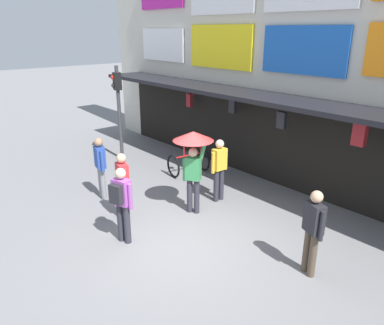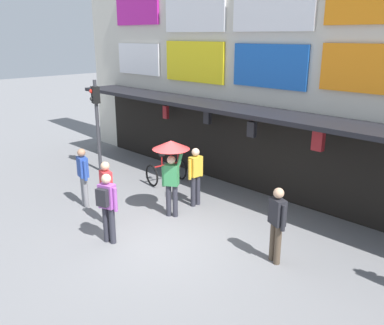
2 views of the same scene
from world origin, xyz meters
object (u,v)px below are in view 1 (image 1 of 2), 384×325
(pedestrian_in_red, at_px, (123,184))
(pedestrian_in_yellow, at_px, (313,228))
(pedestrian_in_green, at_px, (219,167))
(pedestrian_with_umbrella, at_px, (193,149))
(bicycle_parked, at_px, (189,162))
(pedestrian_in_blue, at_px, (100,165))
(pedestrian_in_black, at_px, (121,200))
(traffic_light_near, at_px, (118,98))

(pedestrian_in_red, height_order, pedestrian_in_yellow, same)
(pedestrian_in_red, xyz_separation_m, pedestrian_in_green, (0.68, 2.46, 0.00))
(pedestrian_in_red, xyz_separation_m, pedestrian_with_umbrella, (0.75, 1.50, 0.69))
(bicycle_parked, distance_m, pedestrian_with_umbrella, 2.89)
(pedestrian_in_red, relative_size, pedestrian_with_umbrella, 0.81)
(pedestrian_in_red, distance_m, pedestrian_in_green, 2.55)
(pedestrian_in_blue, height_order, pedestrian_in_green, same)
(pedestrian_in_red, xyz_separation_m, pedestrian_in_black, (0.81, -0.52, 0.04))
(pedestrian_in_black, bearing_deg, pedestrian_with_umbrella, 91.67)
(bicycle_parked, bearing_deg, pedestrian_with_umbrella, -38.06)
(traffic_light_near, relative_size, pedestrian_in_yellow, 1.90)
(pedestrian_in_red, height_order, pedestrian_in_black, same)
(pedestrian_in_red, height_order, pedestrian_with_umbrella, pedestrian_with_umbrella)
(traffic_light_near, height_order, pedestrian_in_green, traffic_light_near)
(pedestrian_in_blue, bearing_deg, bicycle_parked, 86.56)
(pedestrian_with_umbrella, relative_size, pedestrian_in_blue, 1.24)
(pedestrian_in_red, relative_size, pedestrian_in_black, 1.00)
(pedestrian_in_red, relative_size, pedestrian_in_yellow, 1.00)
(bicycle_parked, bearing_deg, traffic_light_near, -161.45)
(pedestrian_with_umbrella, distance_m, pedestrian_in_green, 1.19)
(traffic_light_near, bearing_deg, pedestrian_in_red, -29.89)
(traffic_light_near, height_order, pedestrian_with_umbrella, traffic_light_near)
(pedestrian_in_blue, bearing_deg, pedestrian_with_umbrella, 30.06)
(pedestrian_in_red, height_order, pedestrian_in_blue, same)
(pedestrian_in_green, relative_size, pedestrian_in_black, 1.00)
(bicycle_parked, xyz_separation_m, pedestrian_in_yellow, (5.30, -1.60, 0.55))
(pedestrian_in_black, distance_m, pedestrian_in_yellow, 3.78)
(bicycle_parked, xyz_separation_m, pedestrian_in_blue, (-0.17, -2.90, 0.55))
(traffic_light_near, bearing_deg, bicycle_parked, 18.55)
(traffic_light_near, bearing_deg, pedestrian_in_green, 2.78)
(traffic_light_near, relative_size, pedestrian_in_red, 1.90)
(pedestrian_with_umbrella, bearing_deg, pedestrian_in_blue, -149.94)
(pedestrian_in_green, bearing_deg, pedestrian_in_red, -105.40)
(pedestrian_with_umbrella, bearing_deg, bicycle_parked, 141.94)
(traffic_light_near, height_order, pedestrian_in_red, traffic_light_near)
(traffic_light_near, distance_m, pedestrian_with_umbrella, 4.73)
(pedestrian_with_umbrella, bearing_deg, pedestrian_in_red, -116.67)
(traffic_light_near, distance_m, bicycle_parked, 3.24)
(pedestrian_in_black, bearing_deg, pedestrian_in_blue, 162.35)
(pedestrian_with_umbrella, relative_size, pedestrian_in_black, 1.24)
(pedestrian_in_red, bearing_deg, pedestrian_in_black, -32.61)
(pedestrian_in_green, relative_size, pedestrian_in_yellow, 1.00)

